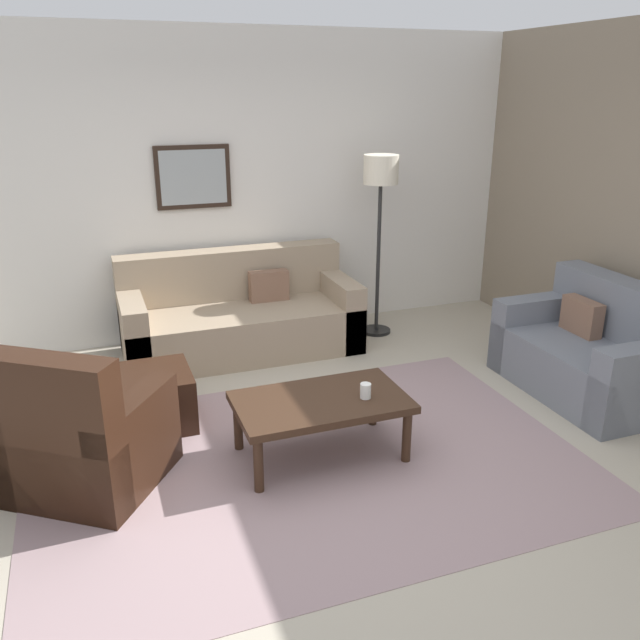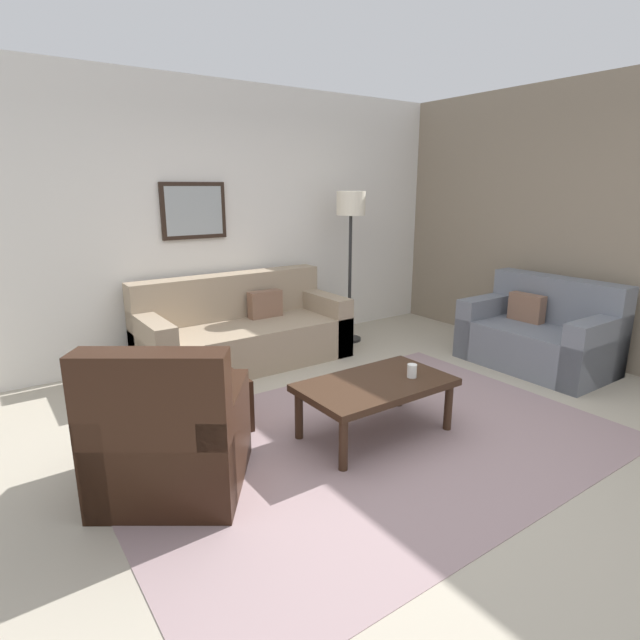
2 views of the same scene
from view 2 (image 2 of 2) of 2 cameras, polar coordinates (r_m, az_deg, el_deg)
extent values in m
plane|color=#B2A893|center=(3.74, 5.54, -13.38)|extent=(8.00, 8.00, 0.00)
cube|color=silver|center=(5.54, -12.11, 10.74)|extent=(6.00, 0.12, 2.80)
cube|color=gray|center=(5.75, 29.67, 9.30)|extent=(0.12, 5.20, 2.80)
cube|color=gray|center=(3.74, 5.54, -13.33)|extent=(3.48, 2.42, 0.01)
cube|color=gray|center=(5.23, -8.35, -2.62)|extent=(2.08, 0.92, 0.42)
cube|color=gray|center=(5.46, -10.04, 0.56)|extent=(2.08, 0.24, 0.88)
cube|color=gray|center=(4.87, -18.30, -3.30)|extent=(0.20, 0.92, 0.62)
cube|color=gray|center=(5.66, 0.11, -0.05)|extent=(0.20, 0.92, 0.62)
cube|color=brown|center=(5.37, -6.19, 1.79)|extent=(0.36, 0.12, 0.28)
cube|color=slate|center=(5.52, 23.07, -2.74)|extent=(0.85, 1.37, 0.42)
cube|color=slate|center=(5.72, 24.93, 0.03)|extent=(0.24, 1.37, 0.88)
cube|color=slate|center=(5.80, 18.33, -0.45)|extent=(0.85, 0.20, 0.62)
cube|color=slate|center=(5.23, 28.56, -3.18)|extent=(0.85, 0.20, 0.62)
cube|color=brown|center=(5.60, 22.20, 1.31)|extent=(0.12, 0.36, 0.28)
cube|color=black|center=(3.26, -15.99, -14.04)|extent=(1.11, 1.11, 0.44)
cube|color=black|center=(2.89, -17.98, -12.41)|extent=(0.77, 0.62, 0.95)
cube|color=black|center=(3.15, -10.35, -13.09)|extent=(0.59, 0.75, 0.60)
cube|color=black|center=(3.33, -21.52, -12.40)|extent=(0.59, 0.75, 0.60)
cube|color=black|center=(3.92, -13.00, -9.08)|extent=(0.56, 0.56, 0.40)
cylinder|color=#382316|center=(3.31, 2.64, -13.81)|extent=(0.06, 0.06, 0.36)
cylinder|color=#382316|center=(3.92, 14.22, -9.47)|extent=(0.06, 0.06, 0.36)
cylinder|color=#382316|center=(3.68, -2.39, -10.64)|extent=(0.06, 0.06, 0.36)
cylinder|color=#382316|center=(4.25, 8.90, -7.25)|extent=(0.06, 0.06, 0.36)
cube|color=#382316|center=(3.68, 6.28, -7.24)|extent=(1.10, 0.64, 0.05)
cylinder|color=white|center=(3.78, 10.30, -5.63)|extent=(0.07, 0.07, 0.10)
cylinder|color=black|center=(6.01, 3.27, -2.13)|extent=(0.28, 0.28, 0.03)
cylinder|color=#262626|center=(5.84, 3.37, 4.55)|extent=(0.04, 0.04, 1.45)
cylinder|color=beige|center=(5.75, 3.50, 12.97)|extent=(0.32, 0.32, 0.26)
cube|color=black|center=(5.37, -14.01, 11.83)|extent=(0.67, 0.04, 0.56)
cube|color=#99A0A1|center=(5.36, -13.95, 11.83)|extent=(0.59, 0.01, 0.48)
camera|label=1|loc=(1.48, 104.98, 17.91)|focal=36.64mm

